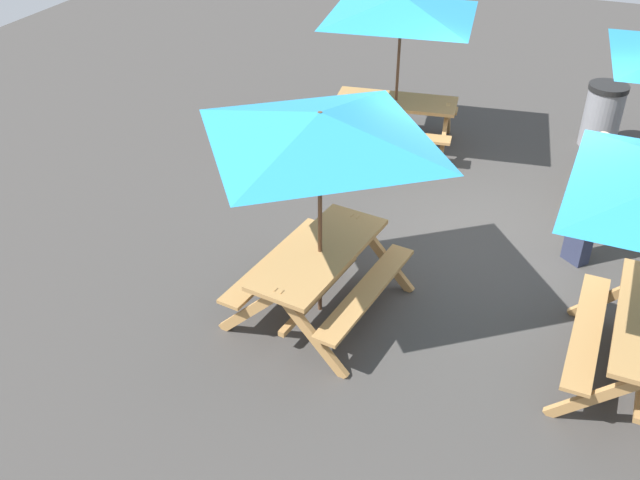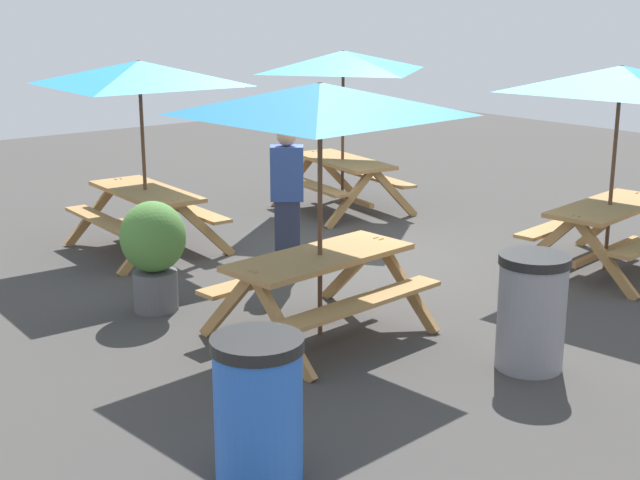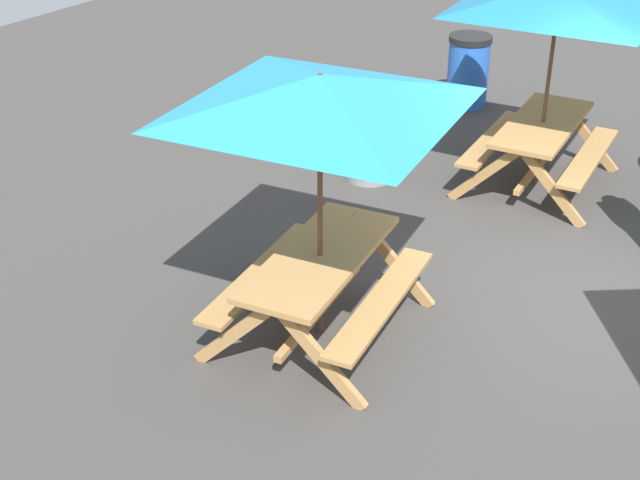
% 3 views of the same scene
% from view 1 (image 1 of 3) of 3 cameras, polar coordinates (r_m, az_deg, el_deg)
% --- Properties ---
extents(ground_plane, '(24.00, 24.00, 0.00)m').
position_cam_1_polar(ground_plane, '(9.17, 13.64, 0.16)').
color(ground_plane, '#3D3A38').
rests_on(ground_plane, ground).
extents(picnic_table_0, '(2.80, 2.80, 2.34)m').
position_cam_1_polar(picnic_table_0, '(10.52, 6.51, 17.25)').
color(picnic_table_0, '#A87A44').
rests_on(picnic_table_0, ground).
extents(picnic_table_2, '(2.26, 2.26, 2.34)m').
position_cam_1_polar(picnic_table_2, '(6.71, -0.00, 7.77)').
color(picnic_table_2, '#A87A44').
rests_on(picnic_table_2, ground).
extents(trash_bin_gray, '(0.59, 0.59, 0.98)m').
position_cam_1_polar(trash_bin_gray, '(11.83, 21.66, 9.26)').
color(trash_bin_gray, gray).
rests_on(trash_bin_gray, ground).
extents(person_standing, '(0.42, 0.40, 1.67)m').
position_cam_1_polar(person_standing, '(8.59, 20.75, 3.31)').
color(person_standing, '#2D334C').
rests_on(person_standing, ground).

